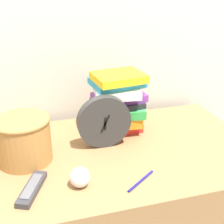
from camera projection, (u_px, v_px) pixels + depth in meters
name	position (u px, v px, depth m)	size (l,w,h in m)	color
wall_back	(62.00, 9.00, 1.34)	(6.00, 0.04, 2.40)	silver
desk_clock	(104.00, 122.00, 1.21)	(0.21, 0.04, 0.21)	#333333
book_stack	(118.00, 102.00, 1.32)	(0.24, 0.21, 0.26)	red
basket	(23.00, 139.00, 1.13)	(0.21, 0.21, 0.17)	#B27A3D
tv_remote	(32.00, 189.00, 0.99)	(0.11, 0.17, 0.02)	#333338
crumpled_paper_ball	(80.00, 177.00, 1.01)	(0.07, 0.07, 0.07)	white
pen	(141.00, 181.00, 1.04)	(0.12, 0.09, 0.01)	navy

